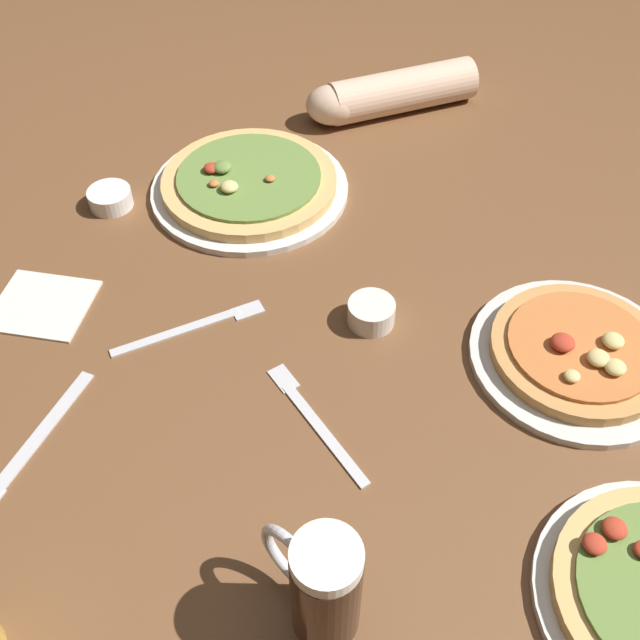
# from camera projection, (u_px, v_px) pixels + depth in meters

# --- Properties ---
(ground_plane) EXTENTS (2.40, 2.40, 0.03)m
(ground_plane) POSITION_uv_depth(u_px,v_px,m) (320.00, 336.00, 1.05)
(ground_plane) COLOR brown
(pizza_plate_far) EXTENTS (0.33, 0.33, 0.05)m
(pizza_plate_far) POSITION_uv_depth(u_px,v_px,m) (249.00, 184.00, 1.24)
(pizza_plate_far) COLOR silver
(pizza_plate_far) RESTS_ON ground_plane
(pizza_plate_side) EXTENTS (0.29, 0.29, 0.05)m
(pizza_plate_side) POSITION_uv_depth(u_px,v_px,m) (578.00, 353.00, 0.99)
(pizza_plate_side) COLOR silver
(pizza_plate_side) RESTS_ON ground_plane
(beer_mug_amber) EXTENTS (0.10, 0.10, 0.15)m
(beer_mug_amber) POSITION_uv_depth(u_px,v_px,m) (322.00, 585.00, 0.71)
(beer_mug_amber) COLOR black
(beer_mug_amber) RESTS_ON ground_plane
(ramekin_sauce) EXTENTS (0.07, 0.07, 0.04)m
(ramekin_sauce) POSITION_uv_depth(u_px,v_px,m) (371.00, 313.00, 1.04)
(ramekin_sauce) COLOR silver
(ramekin_sauce) RESTS_ON ground_plane
(ramekin_butter) EXTENTS (0.07, 0.07, 0.03)m
(ramekin_butter) POSITION_uv_depth(u_px,v_px,m) (110.00, 198.00, 1.22)
(ramekin_butter) COLOR white
(ramekin_butter) RESTS_ON ground_plane
(napkin_folded) EXTENTS (0.16, 0.15, 0.01)m
(napkin_folded) POSITION_uv_depth(u_px,v_px,m) (42.00, 304.00, 1.07)
(napkin_folded) COLOR silver
(napkin_folded) RESTS_ON ground_plane
(fork_left) EXTENTS (0.13, 0.19, 0.01)m
(fork_left) POSITION_uv_depth(u_px,v_px,m) (316.00, 419.00, 0.93)
(fork_left) COLOR silver
(fork_left) RESTS_ON ground_plane
(knife_right) EXTENTS (0.12, 0.23, 0.01)m
(knife_right) POSITION_uv_depth(u_px,v_px,m) (30.00, 446.00, 0.91)
(knife_right) COLOR silver
(knife_right) RESTS_ON ground_plane
(fork_spare) EXTENTS (0.21, 0.11, 0.01)m
(fork_spare) POSITION_uv_depth(u_px,v_px,m) (192.00, 328.00, 1.04)
(fork_spare) COLOR silver
(fork_spare) RESTS_ON ground_plane
(diner_arm) EXTENTS (0.33, 0.17, 0.08)m
(diner_arm) POSITION_uv_depth(u_px,v_px,m) (386.00, 94.00, 1.39)
(diner_arm) COLOR beige
(diner_arm) RESTS_ON ground_plane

